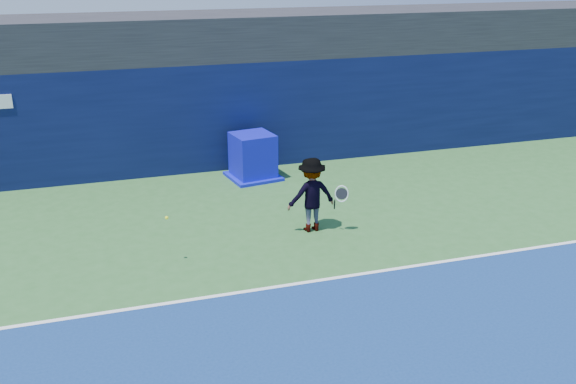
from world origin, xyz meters
name	(u,v)px	position (x,y,z in m)	size (l,w,h in m)	color
baseline	(274,287)	(0.00, 3.00, 0.01)	(24.00, 0.10, 0.01)	white
stadium_band	(190,36)	(0.00, 11.50, 3.60)	(36.00, 3.00, 1.20)	black
back_wall_assembly	(200,116)	(0.00, 10.50, 1.50)	(36.00, 1.03, 3.00)	#0A1038
equipment_cart	(253,158)	(1.18, 9.14, 0.57)	(1.49, 1.49, 1.24)	#0D0CB3
tennis_player	(312,195)	(1.52, 5.30, 0.84)	(1.30, 0.72, 1.67)	silver
tennis_ball	(167,218)	(-1.71, 4.61, 0.97)	(0.07, 0.07, 0.07)	yellow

